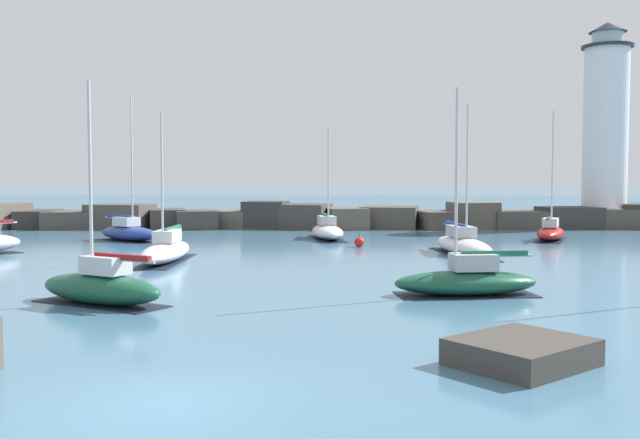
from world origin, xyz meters
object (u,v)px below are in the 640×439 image
sailboat_moored_8 (554,232)px  sailboat_moored_6 (132,232)px  sailboat_moored_1 (470,280)px  mooring_buoy_orange_near (362,242)px  lighthouse (609,136)px  sailboat_moored_0 (466,244)px  sailboat_moored_2 (330,231)px  sailboat_moored_4 (169,250)px  sailboat_moored_9 (104,286)px

sailboat_moored_8 → sailboat_moored_6: bearing=-179.1°
sailboat_moored_1 → sailboat_moored_6: sailboat_moored_6 is taller
mooring_buoy_orange_near → lighthouse: bearing=38.5°
sailboat_moored_0 → sailboat_moored_6: (-21.97, 8.94, 0.04)m
sailboat_moored_6 → lighthouse: bearing=19.6°
sailboat_moored_2 → mooring_buoy_orange_near: size_ratio=9.65×
sailboat_moored_0 → sailboat_moored_8: 12.50m
sailboat_moored_4 → sailboat_moored_9: bearing=-87.8°
sailboat_moored_1 → mooring_buoy_orange_near: bearing=99.2°
sailboat_moored_1 → sailboat_moored_4: size_ratio=1.00×
sailboat_moored_2 → sailboat_moored_4: bearing=-122.1°
lighthouse → sailboat_moored_1: lighthouse is taller
sailboat_moored_0 → sailboat_moored_2: 13.12m
sailboat_moored_0 → sailboat_moored_6: sailboat_moored_6 is taller
sailboat_moored_0 → sailboat_moored_9: 23.02m
sailboat_moored_2 → sailboat_moored_6: size_ratio=0.79×
sailboat_moored_8 → sailboat_moored_9: bearing=-133.3°
sailboat_moored_4 → sailboat_moored_8: sailboat_moored_8 is taller
sailboat_moored_0 → sailboat_moored_2: bearing=126.6°
sailboat_moored_4 → mooring_buoy_orange_near: sailboat_moored_4 is taller
sailboat_moored_2 → sailboat_moored_4: (-8.81, -14.05, -0.00)m
sailboat_moored_0 → sailboat_moored_4: (-16.64, -3.51, 0.01)m
sailboat_moored_1 → sailboat_moored_9: (-13.41, -1.97, 0.07)m
sailboat_moored_9 → mooring_buoy_orange_near: sailboat_moored_9 is taller
sailboat_moored_4 → mooring_buoy_orange_near: (10.82, 8.04, -0.29)m
sailboat_moored_0 → sailboat_moored_8: size_ratio=0.93×
sailboat_moored_1 → sailboat_moored_6: 30.27m
sailboat_moored_0 → sailboat_moored_2: sailboat_moored_0 is taller
lighthouse → sailboat_moored_8: (-9.17, -13.54, -7.61)m
sailboat_moored_4 → sailboat_moored_6: bearing=113.2°
sailboat_moored_2 → mooring_buoy_orange_near: bearing=-71.5°
sailboat_moored_2 → sailboat_moored_8: size_ratio=0.87×
sailboat_moored_1 → lighthouse: bearing=61.7°
mooring_buoy_orange_near → sailboat_moored_2: bearing=108.5°
sailboat_moored_8 → lighthouse: bearing=55.9°
sailboat_moored_1 → sailboat_moored_2: sailboat_moored_2 is taller
sailboat_moored_2 → sailboat_moored_0: bearing=-53.4°
sailboat_moored_6 → sailboat_moored_8: 30.17m
sailboat_moored_8 → sailboat_moored_1: bearing=-114.6°
sailboat_moored_2 → sailboat_moored_6: sailboat_moored_6 is taller
sailboat_moored_2 → mooring_buoy_orange_near: sailboat_moored_2 is taller
sailboat_moored_9 → mooring_buoy_orange_near: 23.35m
sailboat_moored_6 → sailboat_moored_9: sailboat_moored_6 is taller
sailboat_moored_9 → sailboat_moored_2: bearing=72.8°
sailboat_moored_9 → sailboat_moored_4: bearing=92.2°
sailboat_moored_0 → sailboat_moored_9: size_ratio=1.10×
sailboat_moored_0 → sailboat_moored_1: size_ratio=1.10×
sailboat_moored_8 → mooring_buoy_orange_near: sailboat_moored_8 is taller
sailboat_moored_2 → sailboat_moored_9: 28.19m
sailboat_moored_1 → sailboat_moored_9: sailboat_moored_9 is taller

